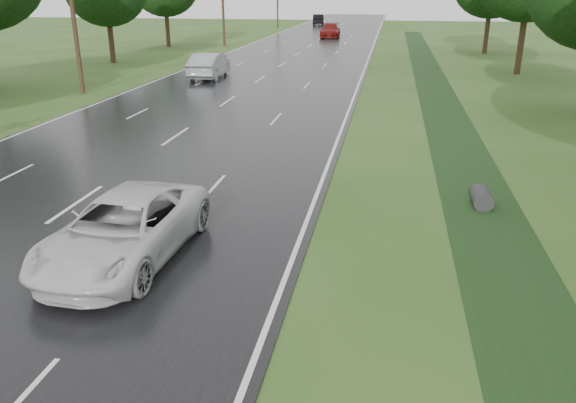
# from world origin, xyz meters

# --- Properties ---
(road) EXTENTS (14.00, 180.00, 0.04)m
(road) POSITION_xyz_m (0.00, 45.00, 0.02)
(road) COLOR black
(road) RESTS_ON ground
(edge_stripe_east) EXTENTS (0.12, 180.00, 0.01)m
(edge_stripe_east) POSITION_xyz_m (6.75, 45.00, 0.04)
(edge_stripe_east) COLOR silver
(edge_stripe_east) RESTS_ON road
(edge_stripe_west) EXTENTS (0.12, 180.00, 0.01)m
(edge_stripe_west) POSITION_xyz_m (-6.75, 45.00, 0.04)
(edge_stripe_west) COLOR silver
(edge_stripe_west) RESTS_ON road
(center_line) EXTENTS (0.12, 180.00, 0.01)m
(center_line) POSITION_xyz_m (0.00, 45.00, 0.04)
(center_line) COLOR silver
(center_line) RESTS_ON road
(drainage_ditch) EXTENTS (2.20, 120.00, 0.56)m
(drainage_ditch) POSITION_xyz_m (11.50, 18.71, 0.04)
(drainage_ditch) COLOR #1A3213
(drainage_ditch) RESTS_ON ground
(utility_pole_mid) EXTENTS (1.60, 0.26, 10.00)m
(utility_pole_mid) POSITION_xyz_m (-9.20, 25.00, 5.20)
(utility_pole_mid) COLOR #322014
(utility_pole_mid) RESTS_ON ground
(white_pickup) EXTENTS (2.66, 5.37, 1.46)m
(white_pickup) POSITION_xyz_m (3.00, 5.00, 0.77)
(white_pickup) COLOR silver
(white_pickup) RESTS_ON road
(silver_sedan) EXTENTS (2.01, 5.22, 1.70)m
(silver_sedan) POSITION_xyz_m (-3.57, 31.98, 0.89)
(silver_sedan) COLOR #979A9F
(silver_sedan) RESTS_ON road
(far_car_red) EXTENTS (2.64, 5.94, 1.69)m
(far_car_red) POSITION_xyz_m (1.00, 67.39, 0.89)
(far_car_red) COLOR maroon
(far_car_red) RESTS_ON road
(far_car_dark) EXTENTS (2.32, 5.31, 1.70)m
(far_car_dark) POSITION_xyz_m (-3.78, 93.40, 0.89)
(far_car_dark) COLOR black
(far_car_dark) RESTS_ON road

